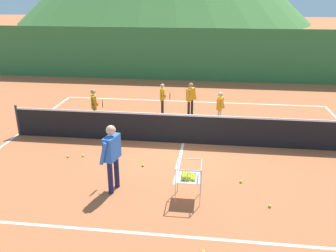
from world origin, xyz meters
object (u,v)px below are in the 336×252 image
object	(u,v)px
tennis_ball_0	(241,181)
tennis_ball_3	(83,156)
instructor	(112,152)
ball_cart	(188,176)
tennis_ball_2	(270,206)
tennis_ball_5	(203,252)
student_1	(163,96)
student_3	(220,105)
student_2	(191,96)
tennis_ball_4	(68,156)
tennis_ball_1	(143,165)
student_0	(94,104)
tennis_net	(183,129)

from	to	relation	value
tennis_ball_0	tennis_ball_3	xyz separation A→B (m)	(-4.49, 0.95, 0.00)
instructor	ball_cart	bearing A→B (deg)	-5.72
tennis_ball_0	tennis_ball_2	world-z (taller)	same
instructor	tennis_ball_5	size ratio (longest dim) A/B	24.75
student_1	instructor	bearing A→B (deg)	-93.97
tennis_ball_0	tennis_ball_2	xyz separation A→B (m)	(0.57, -1.04, 0.00)
student_3	tennis_ball_3	world-z (taller)	student_3
tennis_ball_5	ball_cart	bearing A→B (deg)	103.14
student_2	tennis_ball_4	world-z (taller)	student_2
tennis_ball_5	tennis_ball_3	bearing A→B (deg)	134.64
instructor	tennis_ball_0	distance (m)	3.33
tennis_ball_1	tennis_ball_4	bearing A→B (deg)	172.93
ball_cart	tennis_ball_0	size ratio (longest dim) A/B	13.22
instructor	student_1	world-z (taller)	instructor
ball_cart	tennis_ball_3	size ratio (longest dim) A/B	13.22
student_1	student_3	size ratio (longest dim) A/B	1.00
student_0	tennis_ball_0	bearing A→B (deg)	-35.72
instructor	tennis_ball_2	xyz separation A→B (m)	(3.67, -0.31, -0.98)
student_2	tennis_ball_5	world-z (taller)	student_2
student_2	tennis_ball_5	xyz separation A→B (m)	(0.75, -7.67, -0.76)
student_3	ball_cart	distance (m)	5.11
tennis_net	student_2	size ratio (longest dim) A/B	8.43
student_3	tennis_ball_0	bearing A→B (deg)	-82.95
tennis_ball_1	tennis_ball_5	world-z (taller)	same
tennis_ball_3	tennis_ball_4	distance (m)	0.42
student_3	tennis_ball_4	size ratio (longest dim) A/B	17.91
student_2	tennis_ball_0	bearing A→B (deg)	-71.96
student_2	tennis_ball_2	bearing A→B (deg)	-69.95
tennis_ball_3	tennis_ball_5	distance (m)	5.17
student_3	tennis_ball_1	size ratio (longest dim) A/B	17.91
tennis_ball_2	tennis_ball_3	bearing A→B (deg)	158.57
tennis_net	tennis_ball_4	xyz separation A→B (m)	(-3.24, -1.46, -0.47)
tennis_ball_5	student_0	bearing A→B (deg)	122.99
instructor	tennis_ball_4	size ratio (longest dim) A/B	24.75
student_2	tennis_ball_0	distance (m)	5.26
tennis_net	student_1	size ratio (longest dim) A/B	9.09
student_0	student_1	distance (m)	2.70
tennis_net	instructor	size ratio (longest dim) A/B	6.61
tennis_ball_2	tennis_ball_3	world-z (taller)	same
tennis_net	ball_cart	size ratio (longest dim) A/B	12.38
student_3	tennis_ball_5	xyz separation A→B (m)	(-0.35, -6.87, -0.70)
instructor	student_0	size ratio (longest dim) A/B	1.26
tennis_ball_3	student_2	bearing A→B (deg)	54.21
tennis_net	tennis_ball_2	xyz separation A→B (m)	(2.23, -3.35, -0.47)
student_0	student_3	size ratio (longest dim) A/B	1.10
student_0	tennis_ball_2	bearing A→B (deg)	-39.77
instructor	student_3	xyz separation A→B (m)	(2.59, 4.87, -0.28)
student_0	tennis_ball_3	size ratio (longest dim) A/B	19.61
tennis_net	student_0	xyz separation A→B (m)	(-3.27, 1.24, 0.30)
tennis_ball_5	student_2	bearing A→B (deg)	95.58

